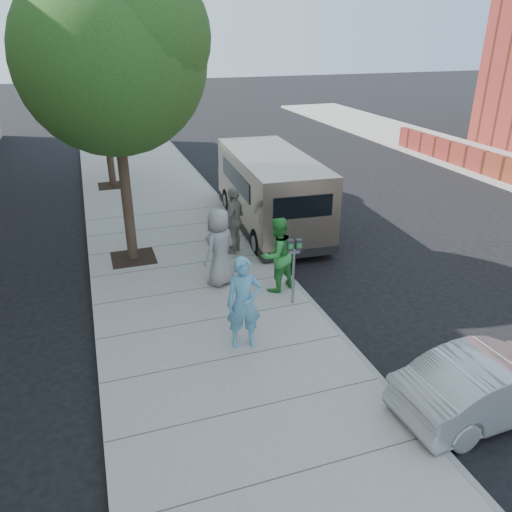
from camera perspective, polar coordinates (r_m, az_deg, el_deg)
name	(u,v)px	position (r m, az deg, el deg)	size (l,w,h in m)	color
ground	(236,288)	(12.76, -2.30, -3.69)	(120.00, 120.00, 0.00)	black
sidewalk	(198,292)	(12.52, -6.70, -4.06)	(5.00, 60.00, 0.15)	gray
curb_face	(288,277)	(13.15, 3.72, -2.45)	(0.12, 60.00, 0.16)	gray
tree_near	(112,51)	(13.25, -16.10, 21.56)	(4.62, 4.60, 7.53)	black
tree_far	(100,63)	(20.86, -17.44, 20.30)	(3.92, 3.80, 6.49)	black
parking_meter	(294,258)	(11.30, 4.37, -0.21)	(0.34, 0.16, 1.60)	gray
van	(270,189)	(16.31, 1.57, 7.61)	(2.61, 6.71, 2.44)	tan
sedan	(494,383)	(9.55, 25.59, -12.95)	(1.25, 3.57, 1.18)	#A6AAAD
person_officer	(244,303)	(9.85, -1.41, -5.37)	(0.70, 0.46, 1.93)	#5A9FC0
person_green_shirt	(277,255)	(12.00, 2.42, 0.16)	(0.91, 0.71, 1.87)	green
person_gray_shirt	(219,247)	(12.30, -4.20, 1.01)	(0.96, 0.63, 1.97)	gray
person_striped_polo	(234,221)	(14.10, -2.50, 4.07)	(1.12, 0.47, 1.92)	gray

